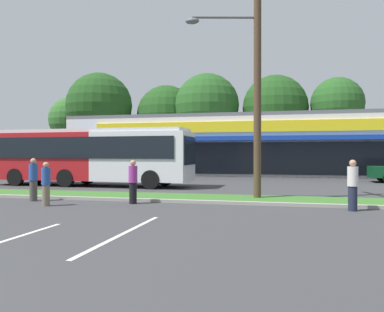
{
  "coord_description": "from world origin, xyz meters",
  "views": [
    {
      "loc": [
        5.97,
        -1.6,
        1.89
      ],
      "look_at": [
        1.28,
        18.1,
        1.74
      ],
      "focal_mm": 36.73,
      "sensor_mm": 36.0,
      "label": 1
    }
  ],
  "objects_px": {
    "car_1": "(3,167)",
    "pedestrian_mid": "(46,184)",
    "pedestrian_near_bench": "(353,185)",
    "car_3": "(143,169)",
    "pedestrian_far": "(133,182)",
    "pedestrian_by_pole": "(33,180)",
    "utility_pole": "(254,65)",
    "city_bus": "(91,155)"
  },
  "relations": [
    {
      "from": "car_1",
      "to": "pedestrian_mid",
      "type": "xyz_separation_m",
      "value": [
        12.71,
        -13.44,
        -0.01
      ]
    },
    {
      "from": "car_1",
      "to": "pedestrian_near_bench",
      "type": "bearing_deg",
      "value": 152.26
    },
    {
      "from": "car_3",
      "to": "pedestrian_far",
      "type": "height_order",
      "value": "pedestrian_far"
    },
    {
      "from": "pedestrian_by_pole",
      "to": "pedestrian_far",
      "type": "xyz_separation_m",
      "value": [
        4.12,
        0.15,
        -0.03
      ]
    },
    {
      "from": "utility_pole",
      "to": "pedestrian_far",
      "type": "distance_m",
      "value": 6.63
    },
    {
      "from": "car_1",
      "to": "pedestrian_by_pole",
      "type": "distance_m",
      "value": 16.74
    },
    {
      "from": "city_bus",
      "to": "car_3",
      "type": "bearing_deg",
      "value": 83.67
    },
    {
      "from": "car_3",
      "to": "pedestrian_by_pole",
      "type": "xyz_separation_m",
      "value": [
        0.46,
        -13.46,
        0.1
      ]
    },
    {
      "from": "car_1",
      "to": "pedestrian_far",
      "type": "height_order",
      "value": "pedestrian_far"
    },
    {
      "from": "car_3",
      "to": "pedestrian_near_bench",
      "type": "height_order",
      "value": "pedestrian_near_bench"
    },
    {
      "from": "city_bus",
      "to": "pedestrian_far",
      "type": "bearing_deg",
      "value": -50.95
    },
    {
      "from": "city_bus",
      "to": "car_1",
      "type": "distance_m",
      "value": 11.36
    },
    {
      "from": "city_bus",
      "to": "pedestrian_mid",
      "type": "bearing_deg",
      "value": -71.19
    },
    {
      "from": "car_3",
      "to": "utility_pole",
      "type": "bearing_deg",
      "value": -51.62
    },
    {
      "from": "car_1",
      "to": "car_3",
      "type": "xyz_separation_m",
      "value": [
        10.91,
        1.18,
        -0.05
      ]
    },
    {
      "from": "utility_pole",
      "to": "car_1",
      "type": "xyz_separation_m",
      "value": [
        -19.8,
        10.04,
        -4.62
      ]
    },
    {
      "from": "car_1",
      "to": "pedestrian_by_pole",
      "type": "xyz_separation_m",
      "value": [
        11.37,
        -12.28,
        0.05
      ]
    },
    {
      "from": "utility_pole",
      "to": "pedestrian_mid",
      "type": "distance_m",
      "value": 9.13
    },
    {
      "from": "pedestrian_by_pole",
      "to": "pedestrian_near_bench",
      "type": "bearing_deg",
      "value": -13.42
    },
    {
      "from": "pedestrian_far",
      "to": "car_3",
      "type": "bearing_deg",
      "value": 59.41
    },
    {
      "from": "pedestrian_by_pole",
      "to": "pedestrian_far",
      "type": "bearing_deg",
      "value": -11.78
    },
    {
      "from": "pedestrian_near_bench",
      "to": "pedestrian_mid",
      "type": "xyz_separation_m",
      "value": [
        -10.46,
        -1.25,
        -0.05
      ]
    },
    {
      "from": "utility_pole",
      "to": "pedestrian_by_pole",
      "type": "relative_size",
      "value": 6.01
    },
    {
      "from": "pedestrian_by_pole",
      "to": "pedestrian_mid",
      "type": "bearing_deg",
      "value": -54.86
    },
    {
      "from": "pedestrian_near_bench",
      "to": "pedestrian_mid",
      "type": "height_order",
      "value": "pedestrian_near_bench"
    },
    {
      "from": "pedestrian_by_pole",
      "to": "pedestrian_mid",
      "type": "relative_size",
      "value": 1.07
    },
    {
      "from": "city_bus",
      "to": "pedestrian_far",
      "type": "relative_size",
      "value": 7.32
    },
    {
      "from": "city_bus",
      "to": "pedestrian_near_bench",
      "type": "height_order",
      "value": "city_bus"
    },
    {
      "from": "pedestrian_by_pole",
      "to": "pedestrian_far",
      "type": "relative_size",
      "value": 1.03
    },
    {
      "from": "pedestrian_near_bench",
      "to": "pedestrian_far",
      "type": "relative_size",
      "value": 1.03
    },
    {
      "from": "utility_pole",
      "to": "pedestrian_by_pole",
      "type": "height_order",
      "value": "utility_pole"
    },
    {
      "from": "city_bus",
      "to": "car_3",
      "type": "xyz_separation_m",
      "value": [
        0.84,
        6.34,
        -1.02
      ]
    },
    {
      "from": "car_1",
      "to": "pedestrian_by_pole",
      "type": "relative_size",
      "value": 2.48
    },
    {
      "from": "city_bus",
      "to": "pedestrian_far",
      "type": "height_order",
      "value": "city_bus"
    },
    {
      "from": "city_bus",
      "to": "car_3",
      "type": "relative_size",
      "value": 2.84
    },
    {
      "from": "car_1",
      "to": "pedestrian_near_bench",
      "type": "distance_m",
      "value": 26.18
    },
    {
      "from": "pedestrian_near_bench",
      "to": "city_bus",
      "type": "bearing_deg",
      "value": 10.78
    },
    {
      "from": "pedestrian_mid",
      "to": "utility_pole",
      "type": "bearing_deg",
      "value": -178.67
    },
    {
      "from": "pedestrian_near_bench",
      "to": "pedestrian_by_pole",
      "type": "bearing_deg",
      "value": 39.46
    },
    {
      "from": "pedestrian_far",
      "to": "utility_pole",
      "type": "bearing_deg",
      "value": -23.73
    },
    {
      "from": "pedestrian_near_bench",
      "to": "pedestrian_mid",
      "type": "distance_m",
      "value": 10.54
    },
    {
      "from": "city_bus",
      "to": "pedestrian_near_bench",
      "type": "relative_size",
      "value": 7.13
    }
  ]
}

